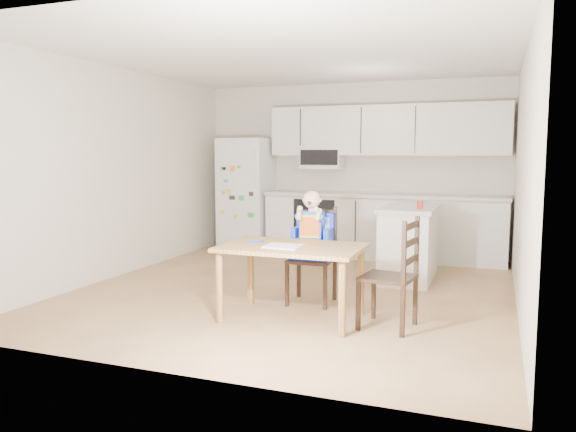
# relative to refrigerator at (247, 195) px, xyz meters

# --- Properties ---
(room) EXTENTS (4.52, 5.01, 2.51)m
(room) POSITION_rel_refrigerator_xyz_m (1.55, -1.67, 0.40)
(room) COLOR #8B6042
(room) RESTS_ON ground
(refrigerator) EXTENTS (0.72, 0.70, 1.70)m
(refrigerator) POSITION_rel_refrigerator_xyz_m (0.00, 0.00, 0.00)
(refrigerator) COLOR silver
(refrigerator) RESTS_ON ground
(kitchen_run) EXTENTS (3.37, 0.62, 2.15)m
(kitchen_run) POSITION_rel_refrigerator_xyz_m (2.05, 0.09, 0.03)
(kitchen_run) COLOR silver
(kitchen_run) RESTS_ON ground
(kitchen_island) EXTENTS (0.61, 1.17, 0.87)m
(kitchen_island) POSITION_rel_refrigerator_xyz_m (2.63, -1.18, -0.41)
(kitchen_island) COLOR silver
(kitchen_island) RESTS_ON ground
(red_cup) EXTENTS (0.07, 0.07, 0.09)m
(red_cup) POSITION_rel_refrigerator_xyz_m (2.78, -1.46, 0.06)
(red_cup) COLOR #B4281D
(red_cup) RESTS_ON kitchen_island
(dining_table) EXTENTS (1.25, 0.80, 0.67)m
(dining_table) POSITION_rel_refrigerator_xyz_m (1.89, -3.18, -0.27)
(dining_table) COLOR brown
(dining_table) RESTS_ON ground
(napkin) EXTENTS (0.31, 0.27, 0.01)m
(napkin) POSITION_rel_refrigerator_xyz_m (1.84, -3.27, -0.18)
(napkin) COLOR silver
(napkin) RESTS_ON dining_table
(toddler_spoon) EXTENTS (0.12, 0.06, 0.02)m
(toddler_spoon) POSITION_rel_refrigerator_xyz_m (1.49, -3.09, -0.17)
(toddler_spoon) COLOR #1633CD
(toddler_spoon) RESTS_ON dining_table
(chair_booster) EXTENTS (0.43, 0.43, 1.12)m
(chair_booster) POSITION_rel_refrigerator_xyz_m (1.89, -2.56, -0.17)
(chair_booster) COLOR black
(chair_booster) RESTS_ON ground
(chair_side) EXTENTS (0.47, 0.47, 0.95)m
(chair_side) POSITION_rel_refrigerator_xyz_m (2.83, -3.14, -0.31)
(chair_side) COLOR black
(chair_side) RESTS_ON ground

